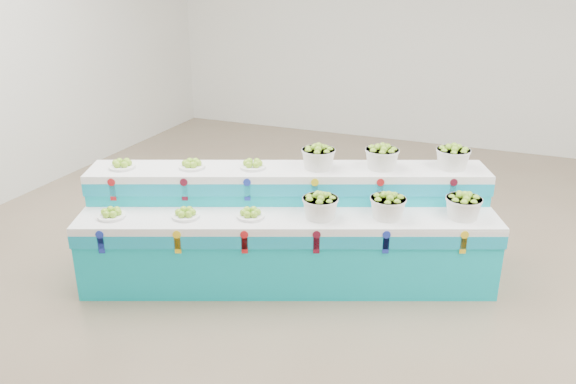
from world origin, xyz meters
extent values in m
plane|color=#76614B|center=(0.00, 0.00, 0.00)|extent=(10.00, 10.00, 0.00)
plane|color=silver|center=(0.00, 5.00, 2.00)|extent=(10.00, 0.00, 10.00)
cylinder|color=white|center=(-2.36, -0.80, 0.77)|extent=(0.33, 0.33, 0.09)
cylinder|color=white|center=(-1.75, -0.56, 0.77)|extent=(0.33, 0.33, 0.09)
cylinder|color=white|center=(-1.21, -0.34, 0.77)|extent=(0.33, 0.33, 0.09)
cylinder|color=white|center=(-2.53, -0.37, 1.07)|extent=(0.33, 0.33, 0.09)
cylinder|color=white|center=(-1.92, -0.12, 1.07)|extent=(0.33, 0.33, 0.09)
cylinder|color=white|center=(-1.39, 0.09, 1.07)|extent=(0.33, 0.33, 0.09)
camera|label=1|loc=(0.84, -4.53, 2.82)|focal=35.75mm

